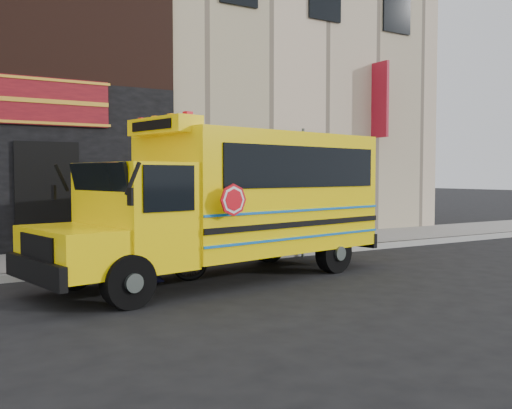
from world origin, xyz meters
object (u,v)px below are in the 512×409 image
object	(u,v)px
cyclist	(156,239)
school_bus	(235,198)
sign_pole	(303,186)
bicycle	(160,252)

from	to	relation	value
cyclist	school_bus	bearing A→B (deg)	-90.51
school_bus	cyclist	distance (m)	1.69
sign_pole	bicycle	size ratio (longest dim) A/B	1.61
sign_pole	bicycle	distance (m)	4.50
cyclist	sign_pole	bearing A→B (deg)	-67.22
school_bus	sign_pole	world-z (taller)	sign_pole
school_bus	sign_pole	distance (m)	3.02
school_bus	bicycle	bearing A→B (deg)	177.19
sign_pole	bicycle	bearing A→B (deg)	-161.52
bicycle	sign_pole	bearing A→B (deg)	-69.06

